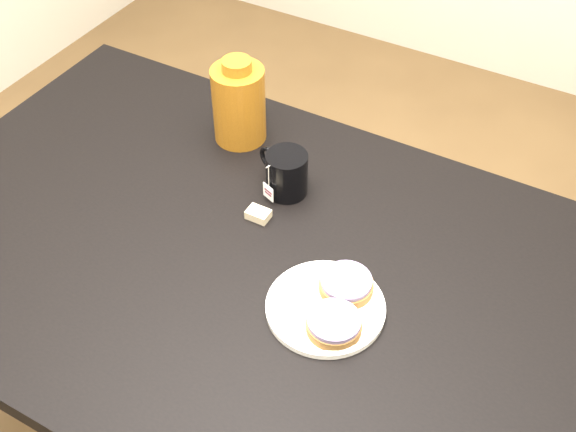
{
  "coord_description": "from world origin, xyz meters",
  "views": [
    {
      "loc": [
        0.52,
        -0.75,
        1.75
      ],
      "look_at": [
        0.06,
        0.08,
        0.81
      ],
      "focal_mm": 45.0,
      "sensor_mm": 36.0,
      "label": 1
    }
  ],
  "objects": [
    {
      "name": "table",
      "position": [
        0.0,
        0.0,
        0.67
      ],
      "size": [
        1.4,
        0.9,
        0.75
      ],
      "color": "black",
      "rests_on": "ground_plane"
    },
    {
      "name": "plate",
      "position": [
        0.2,
        -0.04,
        0.76
      ],
      "size": [
        0.21,
        0.21,
        0.02
      ],
      "color": "white",
      "rests_on": "table"
    },
    {
      "name": "bagel_back",
      "position": [
        0.21,
        0.01,
        0.77
      ],
      "size": [
        0.12,
        0.12,
        0.03
      ],
      "color": "brown",
      "rests_on": "plate"
    },
    {
      "name": "bagel_front",
      "position": [
        0.23,
        -0.08,
        0.77
      ],
      "size": [
        0.13,
        0.13,
        0.03
      ],
      "color": "brown",
      "rests_on": "plate"
    },
    {
      "name": "mug",
      "position": [
        -0.01,
        0.19,
        0.8
      ],
      "size": [
        0.13,
        0.11,
        0.09
      ],
      "rotation": [
        0.0,
        0.0,
        -0.36
      ],
      "color": "black",
      "rests_on": "table"
    },
    {
      "name": "teabag_pouch",
      "position": [
        -0.02,
        0.1,
        0.76
      ],
      "size": [
        0.05,
        0.03,
        0.02
      ],
      "primitive_type": "cube",
      "rotation": [
        0.0,
        0.0,
        0.01
      ],
      "color": "#C6B793",
      "rests_on": "table"
    },
    {
      "name": "bagel_package",
      "position": [
        -0.19,
        0.3,
        0.84
      ],
      "size": [
        0.12,
        0.12,
        0.19
      ],
      "rotation": [
        0.0,
        0.0,
        0.09
      ],
      "color": "#68380D",
      "rests_on": "table"
    }
  ]
}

